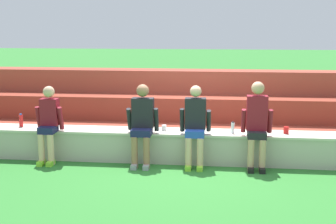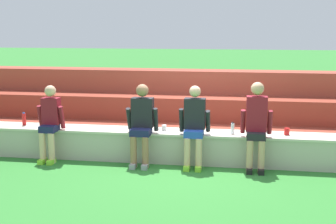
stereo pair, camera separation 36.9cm
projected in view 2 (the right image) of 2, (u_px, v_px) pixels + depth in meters
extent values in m
plane|color=#2D752D|center=(187.00, 166.00, 8.01)|extent=(80.00, 80.00, 0.00)
cube|color=#B7AF9E|center=(189.00, 147.00, 8.22)|extent=(9.13, 0.53, 0.55)
cube|color=beige|center=(189.00, 133.00, 8.17)|extent=(9.17, 0.57, 0.04)
cube|color=brown|center=(193.00, 139.00, 8.90)|extent=(13.00, 0.63, 0.49)
cube|color=maroon|center=(196.00, 120.00, 9.46)|extent=(13.00, 0.63, 0.98)
cube|color=#963F30|center=(199.00, 104.00, 10.02)|extent=(13.00, 0.63, 1.47)
cylinder|color=#DBAD89|center=(43.00, 148.00, 8.14)|extent=(0.11, 0.11, 0.55)
cylinder|color=#DBAD89|center=(52.00, 148.00, 8.11)|extent=(0.11, 0.11, 0.55)
cube|color=#8CD833|center=(42.00, 161.00, 8.14)|extent=(0.10, 0.22, 0.08)
cube|color=#8CD833|center=(51.00, 162.00, 8.12)|extent=(0.10, 0.22, 0.08)
cube|color=#191E47|center=(49.00, 128.00, 8.20)|extent=(0.28, 0.33, 0.12)
cube|color=maroon|center=(51.00, 111.00, 8.26)|extent=(0.31, 0.20, 0.48)
sphere|color=#DBAD89|center=(50.00, 91.00, 8.19)|extent=(0.21, 0.21, 0.21)
cylinder|color=maroon|center=(40.00, 117.00, 8.29)|extent=(0.08, 0.17, 0.43)
cylinder|color=maroon|center=(62.00, 117.00, 8.23)|extent=(0.08, 0.17, 0.43)
cylinder|color=#996B4C|center=(134.00, 152.00, 7.87)|extent=(0.11, 0.11, 0.55)
cylinder|color=#996B4C|center=(145.00, 153.00, 7.84)|extent=(0.11, 0.11, 0.55)
cube|color=#99999E|center=(133.00, 166.00, 7.88)|extent=(0.10, 0.22, 0.08)
cube|color=#99999E|center=(145.00, 166.00, 7.84)|extent=(0.10, 0.22, 0.08)
cube|color=#191E47|center=(141.00, 132.00, 7.93)|extent=(0.34, 0.35, 0.12)
cube|color=black|center=(143.00, 112.00, 8.01)|extent=(0.38, 0.20, 0.52)
sphere|color=#996B4C|center=(142.00, 90.00, 7.94)|extent=(0.22, 0.22, 0.22)
cylinder|color=black|center=(129.00, 119.00, 8.05)|extent=(0.08, 0.22, 0.42)
cylinder|color=black|center=(156.00, 120.00, 7.98)|extent=(0.08, 0.18, 0.43)
cylinder|color=#DBAD89|center=(187.00, 154.00, 7.76)|extent=(0.11, 0.11, 0.55)
cylinder|color=#DBAD89|center=(199.00, 154.00, 7.73)|extent=(0.11, 0.11, 0.55)
cube|color=#8CD833|center=(187.00, 168.00, 7.77)|extent=(0.10, 0.22, 0.08)
cube|color=#8CD833|center=(198.00, 168.00, 7.74)|extent=(0.10, 0.22, 0.08)
cube|color=#2347B2|center=(194.00, 133.00, 7.81)|extent=(0.32, 0.31, 0.12)
cube|color=black|center=(195.00, 114.00, 7.87)|extent=(0.36, 0.20, 0.53)
sphere|color=#DBAD89|center=(195.00, 91.00, 7.80)|extent=(0.20, 0.20, 0.20)
cylinder|color=black|center=(181.00, 120.00, 7.91)|extent=(0.08, 0.18, 0.43)
cylinder|color=black|center=(208.00, 121.00, 7.84)|extent=(0.08, 0.25, 0.42)
cylinder|color=tan|center=(250.00, 156.00, 7.60)|extent=(0.11, 0.11, 0.55)
cylinder|color=tan|center=(261.00, 157.00, 7.57)|extent=(0.11, 0.11, 0.55)
cube|color=black|center=(249.00, 171.00, 7.61)|extent=(0.10, 0.22, 0.08)
cube|color=black|center=(261.00, 171.00, 7.58)|extent=(0.10, 0.22, 0.08)
cube|color=black|center=(256.00, 136.00, 7.65)|extent=(0.31, 0.30, 0.12)
cube|color=maroon|center=(257.00, 114.00, 7.69)|extent=(0.35, 0.20, 0.60)
sphere|color=tan|center=(257.00, 89.00, 7.61)|extent=(0.22, 0.22, 0.22)
cylinder|color=maroon|center=(243.00, 121.00, 7.73)|extent=(0.08, 0.19, 0.43)
cylinder|color=maroon|center=(270.00, 122.00, 7.66)|extent=(0.08, 0.18, 0.43)
cylinder|color=silver|center=(233.00, 129.00, 7.97)|extent=(0.06, 0.06, 0.19)
cylinder|color=black|center=(233.00, 123.00, 7.95)|extent=(0.04, 0.04, 0.02)
cylinder|color=red|center=(24.00, 119.00, 8.66)|extent=(0.07, 0.07, 0.22)
cylinder|color=blue|center=(24.00, 113.00, 8.64)|extent=(0.04, 0.04, 0.02)
cylinder|color=red|center=(287.00, 131.00, 7.90)|extent=(0.09, 0.09, 0.12)
cylinder|color=white|center=(164.00, 128.00, 8.24)|extent=(0.09, 0.09, 0.10)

